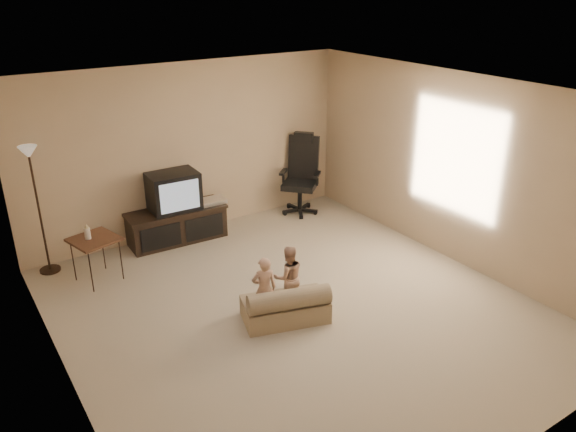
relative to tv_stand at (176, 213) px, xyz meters
name	(u,v)px	position (x,y,z in m)	size (l,w,h in m)	color
floor	(296,309)	(0.39, -2.49, -0.43)	(5.50, 5.50, 0.00)	#C0B398
room_shell	(296,187)	(0.39, -2.49, 1.09)	(5.50, 5.50, 5.50)	silver
tv_stand	(176,213)	(0.00, 0.00, 0.00)	(1.46, 0.59, 1.03)	black
office_chair	(301,185)	(2.13, -0.09, 0.03)	(0.84, 0.84, 1.29)	black
side_table	(94,240)	(-1.31, -0.53, 0.13)	(0.64, 0.64, 0.79)	brown
floor_lamp	(34,182)	(-1.78, 0.06, 0.81)	(0.26, 0.26, 1.69)	black
child_sofa	(286,306)	(0.17, -2.63, -0.24)	(1.04, 0.78, 0.46)	gray
toddler_left	(264,289)	(-0.01, -2.46, -0.04)	(0.28, 0.21, 0.77)	tan
toddler_right	(288,277)	(0.36, -2.38, -0.05)	(0.37, 0.20, 0.77)	tan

